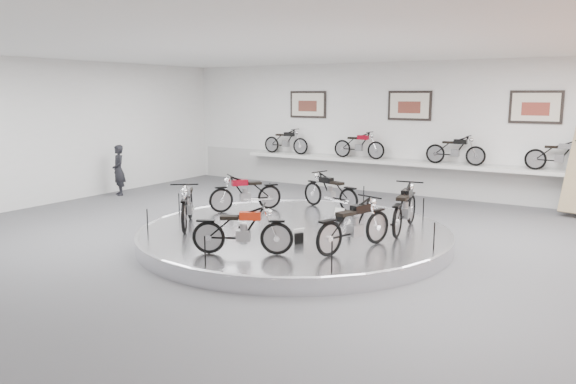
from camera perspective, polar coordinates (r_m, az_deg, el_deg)
The scene contains 22 objects.
floor at distance 11.45m, azimuth -0.17°, elevation -5.48°, with size 16.00×16.00×0.00m, color #4C4C4F.
ceiling at distance 11.08m, azimuth -0.19°, elevation 14.89°, with size 16.00×16.00×0.00m, color white.
wall_back at distance 17.41m, azimuth 12.20°, elevation 6.27°, with size 16.00×16.00×0.00m, color white.
wall_left at distance 16.75m, azimuth -24.20°, elevation 5.49°, with size 14.00×14.00×0.00m, color white.
dado_band at distance 17.53m, azimuth 12.00°, elevation 1.53°, with size 15.68×0.04×1.10m, color #BCBCBA.
display_platform at distance 11.66m, azimuth 0.61°, elevation -4.44°, with size 6.40×6.40×0.30m, color silver.
platform_rim at distance 11.63m, azimuth 0.61°, elevation -3.87°, with size 6.40×6.40×0.10m, color #B2B2BA.
shelf at distance 17.21m, azimuth 11.74°, elevation 2.90°, with size 11.00×0.55×0.10m, color silver.
poster_left at distance 18.81m, azimuth 2.03°, elevation 8.87°, with size 1.35×0.06×0.88m, color beige.
poster_center at distance 17.34m, azimuth 12.24°, elevation 8.57°, with size 1.35×0.06×0.88m, color beige.
poster_right at distance 16.49m, azimuth 23.86°, elevation 7.90°, with size 1.35×0.06×0.88m, color beige.
shelf_bike_a at distance 19.01m, azimuth -0.22°, elevation 5.01°, with size 1.22×0.42×0.73m, color black, non-canonical shape.
shelf_bike_b at distance 17.74m, azimuth 7.22°, elevation 4.58°, with size 1.22×0.42×0.73m, color maroon, non-canonical shape.
shelf_bike_c at distance 16.72m, azimuth 16.62°, elevation 3.93°, with size 1.22×0.42×0.73m, color black, non-canonical shape.
shelf_bike_d at distance 16.23m, azimuth 25.86°, elevation 3.18°, with size 1.22×0.42×0.73m, color #9F9FA3, non-canonical shape.
bike_a at distance 11.57m, azimuth 11.78°, elevation -1.54°, with size 1.64×0.58×0.97m, color black, non-canonical shape.
bike_b at distance 13.53m, azimuth 4.32°, elevation 0.12°, with size 1.51×0.53×0.89m, color black, non-canonical shape.
bike_c at distance 13.31m, azimuth -4.33°, elevation -0.06°, with size 1.50×0.53×0.88m, color maroon, non-canonical shape.
bike_d at distance 11.95m, azimuth -10.22°, elevation -1.12°, with size 1.64×0.58×0.97m, color #9F9FA3, non-canonical shape.
bike_e at distance 9.71m, azimuth -4.65°, elevation -3.83°, with size 1.49×0.53×0.88m, color #B0250D, non-canonical shape.
bike_f at distance 10.02m, azimuth 6.76°, elevation -3.26°, with size 1.59×0.56×0.94m, color black, non-canonical shape.
visitor at distance 17.76m, azimuth -16.83°, elevation 2.14°, with size 0.56×0.37×1.53m, color black.
Camera 1 is at (5.85, -9.36, 3.04)m, focal length 35.00 mm.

